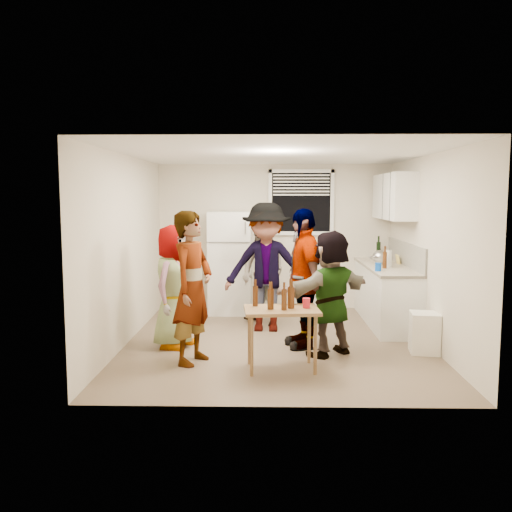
{
  "coord_description": "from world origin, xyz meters",
  "views": [
    {
      "loc": [
        -0.13,
        -7.12,
        1.96
      ],
      "look_at": [
        -0.28,
        0.17,
        1.15
      ],
      "focal_mm": 38.0,
      "sensor_mm": 36.0,
      "label": 1
    }
  ],
  "objects_px": {
    "guest_back_left": "(263,324)",
    "guest_black": "(303,346)",
    "beer_bottle_counter": "(385,268)",
    "refrigerator": "(230,262)",
    "red_cup": "(306,308)",
    "serving_table": "(281,369)",
    "guest_back_right": "(266,330)",
    "beer_bottle_table": "(290,308)",
    "wine_bottle": "(378,259)",
    "kettle": "(380,263)",
    "blue_cup": "(378,271)",
    "trash_bin": "(425,333)",
    "guest_stripe": "(193,362)",
    "guest_orange": "(330,354)",
    "guest_grey": "(175,346)"
  },
  "relations": [
    {
      "from": "refrigerator",
      "to": "guest_stripe",
      "type": "height_order",
      "value": "refrigerator"
    },
    {
      "from": "serving_table",
      "to": "blue_cup",
      "type": "bearing_deg",
      "value": 49.57
    },
    {
      "from": "guest_stripe",
      "to": "guest_orange",
      "type": "relative_size",
      "value": 1.16
    },
    {
      "from": "guest_grey",
      "to": "guest_black",
      "type": "bearing_deg",
      "value": -70.86
    },
    {
      "from": "kettle",
      "to": "red_cup",
      "type": "distance_m",
      "value": 2.83
    },
    {
      "from": "wine_bottle",
      "to": "guest_back_right",
      "type": "xyz_separation_m",
      "value": [
        -1.89,
        -1.36,
        -0.9
      ]
    },
    {
      "from": "guest_black",
      "to": "guest_grey",
      "type": "bearing_deg",
      "value": -101.21
    },
    {
      "from": "guest_back_right",
      "to": "beer_bottle_counter",
      "type": "bearing_deg",
      "value": 9.06
    },
    {
      "from": "beer_bottle_counter",
      "to": "guest_back_left",
      "type": "bearing_deg",
      "value": 174.03
    },
    {
      "from": "kettle",
      "to": "guest_stripe",
      "type": "xyz_separation_m",
      "value": [
        -2.65,
        -2.29,
        -0.9
      ]
    },
    {
      "from": "trash_bin",
      "to": "guest_back_left",
      "type": "distance_m",
      "value": 2.51
    },
    {
      "from": "beer_bottle_table",
      "to": "guest_black",
      "type": "xyz_separation_m",
      "value": [
        0.21,
        0.92,
        -0.7
      ]
    },
    {
      "from": "beer_bottle_counter",
      "to": "blue_cup",
      "type": "height_order",
      "value": "beer_bottle_counter"
    },
    {
      "from": "kettle",
      "to": "beer_bottle_counter",
      "type": "height_order",
      "value": "beer_bottle_counter"
    },
    {
      "from": "trash_bin",
      "to": "red_cup",
      "type": "height_order",
      "value": "red_cup"
    },
    {
      "from": "beer_bottle_table",
      "to": "guest_back_right",
      "type": "relative_size",
      "value": 0.13
    },
    {
      "from": "beer_bottle_table",
      "to": "guest_back_right",
      "type": "bearing_deg",
      "value": 98.8
    },
    {
      "from": "refrigerator",
      "to": "serving_table",
      "type": "bearing_deg",
      "value": -75.46
    },
    {
      "from": "guest_grey",
      "to": "guest_stripe",
      "type": "distance_m",
      "value": 0.76
    },
    {
      "from": "guest_grey",
      "to": "guest_back_right",
      "type": "xyz_separation_m",
      "value": [
        1.2,
        0.88,
        0.0
      ]
    },
    {
      "from": "beer_bottle_table",
      "to": "guest_back_left",
      "type": "relative_size",
      "value": 0.15
    },
    {
      "from": "trash_bin",
      "to": "serving_table",
      "type": "bearing_deg",
      "value": -159.22
    },
    {
      "from": "guest_black",
      "to": "serving_table",
      "type": "bearing_deg",
      "value": -30.07
    },
    {
      "from": "guest_back_left",
      "to": "guest_black",
      "type": "height_order",
      "value": "guest_back_left"
    },
    {
      "from": "trash_bin",
      "to": "guest_orange",
      "type": "xyz_separation_m",
      "value": [
        -1.19,
        -0.1,
        -0.25
      ]
    },
    {
      "from": "guest_back_left",
      "to": "beer_bottle_table",
      "type": "bearing_deg",
      "value": -35.26
    },
    {
      "from": "guest_orange",
      "to": "guest_back_right",
      "type": "bearing_deg",
      "value": -93.71
    },
    {
      "from": "wine_bottle",
      "to": "trash_bin",
      "type": "distance_m",
      "value": 2.55
    },
    {
      "from": "wine_bottle",
      "to": "guest_black",
      "type": "xyz_separation_m",
      "value": [
        -1.41,
        -2.21,
        -0.9
      ]
    },
    {
      "from": "beer_bottle_counter",
      "to": "beer_bottle_table",
      "type": "bearing_deg",
      "value": -127.19
    },
    {
      "from": "beer_bottle_counter",
      "to": "guest_black",
      "type": "distance_m",
      "value": 1.85
    },
    {
      "from": "guest_back_left",
      "to": "guest_black",
      "type": "relative_size",
      "value": 0.87
    },
    {
      "from": "red_cup",
      "to": "refrigerator",
      "type": "bearing_deg",
      "value": 109.67
    },
    {
      "from": "beer_bottle_counter",
      "to": "guest_black",
      "type": "relative_size",
      "value": 0.14
    },
    {
      "from": "kettle",
      "to": "guest_orange",
      "type": "height_order",
      "value": "kettle"
    },
    {
      "from": "beer_bottle_counter",
      "to": "guest_back_left",
      "type": "relative_size",
      "value": 0.16
    },
    {
      "from": "wine_bottle",
      "to": "guest_grey",
      "type": "xyz_separation_m",
      "value": [
        -3.09,
        -2.24,
        -0.9
      ]
    },
    {
      "from": "refrigerator",
      "to": "guest_stripe",
      "type": "bearing_deg",
      "value": -95.19
    },
    {
      "from": "wine_bottle",
      "to": "kettle",
      "type": "bearing_deg",
      "value": -99.15
    },
    {
      "from": "guest_grey",
      "to": "guest_orange",
      "type": "bearing_deg",
      "value": -81.15
    },
    {
      "from": "blue_cup",
      "to": "guest_grey",
      "type": "distance_m",
      "value": 3.02
    },
    {
      "from": "beer_bottle_counter",
      "to": "serving_table",
      "type": "bearing_deg",
      "value": -128.68
    },
    {
      "from": "refrigerator",
      "to": "wine_bottle",
      "type": "relative_size",
      "value": 5.91
    },
    {
      "from": "kettle",
      "to": "guest_black",
      "type": "height_order",
      "value": "kettle"
    },
    {
      "from": "blue_cup",
      "to": "guest_black",
      "type": "relative_size",
      "value": 0.07
    },
    {
      "from": "beer_bottle_counter",
      "to": "red_cup",
      "type": "xyz_separation_m",
      "value": [
        -1.29,
        -1.91,
        -0.2
      ]
    },
    {
      "from": "serving_table",
      "to": "guest_back_right",
      "type": "height_order",
      "value": "serving_table"
    },
    {
      "from": "guest_back_right",
      "to": "serving_table",
      "type": "bearing_deg",
      "value": -80.57
    },
    {
      "from": "refrigerator",
      "to": "red_cup",
      "type": "relative_size",
      "value": 15.14
    },
    {
      "from": "wine_bottle",
      "to": "guest_back_right",
      "type": "relative_size",
      "value": 0.15
    }
  ]
}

